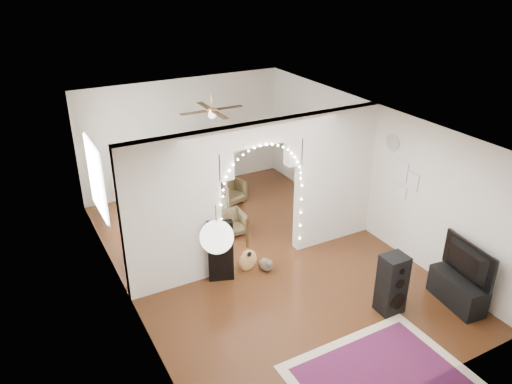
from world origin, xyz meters
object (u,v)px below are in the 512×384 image
bookcase (194,182)px  dining_chair_right (230,192)px  media_console (457,291)px  dining_chair_left (231,223)px  acoustic_guitar (248,252)px  dining_table (165,180)px  floor_speaker (392,284)px

bookcase → dining_chair_right: 1.02m
media_console → bookcase: 5.72m
media_console → dining_chair_right: (-1.62, 5.17, 0.01)m
media_console → dining_chair_left: media_console is taller
acoustic_guitar → dining_chair_right: size_ratio=1.57×
acoustic_guitar → dining_chair_right: acoustic_guitar is taller
media_console → dining_table: size_ratio=0.83×
dining_table → dining_chair_right: bearing=-17.5°
acoustic_guitar → floor_speaker: (1.49, -2.09, 0.11)m
floor_speaker → dining_chair_right: (-0.53, 4.78, -0.24)m
dining_chair_left → dining_table: bearing=115.0°
acoustic_guitar → floor_speaker: size_ratio=0.89×
dining_table → floor_speaker: bearing=-69.2°
dining_chair_left → acoustic_guitar: bearing=-102.2°
dining_chair_left → bookcase: bearing=104.4°
floor_speaker → dining_chair_right: size_ratio=1.76×
dining_chair_right → acoustic_guitar: bearing=-124.8°
media_console → dining_chair_left: bearing=127.9°
floor_speaker → dining_table: 5.58m
dining_table → dining_chair_right: 1.52m
media_console → dining_chair_left: 4.46m
media_console → bookcase: bearing=124.0°
bookcase → dining_chair_right: (0.90, 0.06, -0.47)m
bookcase → dining_table: 0.71m
bookcase → media_console: bearing=-44.9°
floor_speaker → dining_table: floor_speaker is taller
dining_chair_left → dining_chair_right: size_ratio=0.91×
dining_table → dining_chair_left: 1.99m
media_console → bookcase: size_ratio=0.68×
floor_speaker → dining_chair_left: size_ratio=1.93×
floor_speaker → media_console: (1.09, -0.39, -0.26)m
floor_speaker → bookcase: bearing=108.2°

